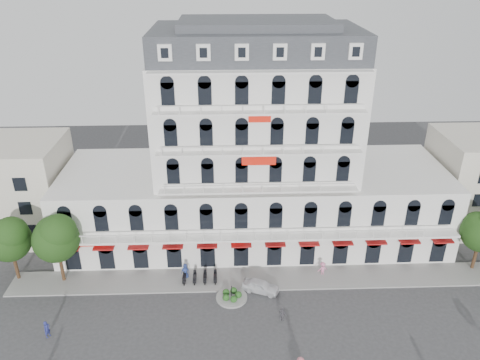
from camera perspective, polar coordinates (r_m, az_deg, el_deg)
name	(u,v)px	position (r m, az deg, el deg)	size (l,w,h in m)	color
ground	(266,341)	(45.13, 3.17, -19.04)	(120.00, 120.00, 0.00)	#38383A
sidewalk	(259,279)	(51.79, 2.30, -11.92)	(53.00, 4.00, 0.16)	gray
main_building	(255,162)	(54.44, 1.80, 2.24)	(45.00, 15.00, 25.80)	silver
flank_building_west	(8,188)	(63.61, -26.47, -0.93)	(14.00, 10.00, 12.00)	beige
traffic_island	(232,296)	(49.24, -1.03, -13.99)	(3.20, 3.20, 1.60)	gray
parked_scooter_row	(200,282)	(51.65, -4.90, -12.25)	(4.40, 1.80, 1.10)	black
tree_west_outer	(9,237)	(54.29, -26.33, -6.29)	(4.50, 4.48, 7.76)	#382314
tree_west_inner	(56,236)	(51.85, -21.55, -6.41)	(4.76, 4.76, 8.25)	#382314
parked_car	(261,286)	(49.89, 2.54, -12.79)	(1.57, 3.89, 1.33)	silver
pedestrian_left	(185,271)	(51.76, -6.67, -10.99)	(0.89, 0.58, 1.82)	navy
pedestrian_mid	(282,314)	(46.70, 5.16, -15.97)	(0.89, 0.37, 1.51)	#5D5A62
pedestrian_right	(323,269)	(52.68, 10.03, -10.61)	(1.07, 0.61, 1.65)	pink
pedestrian_far	(47,329)	(48.24, -22.47, -16.46)	(0.64, 0.42, 1.75)	navy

